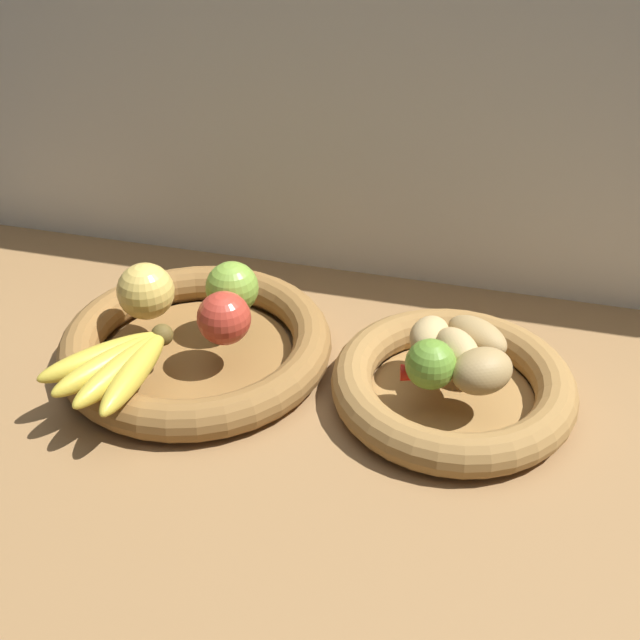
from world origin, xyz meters
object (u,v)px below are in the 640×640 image
object	(u,v)px
potato_large	(457,351)
chili_pepper	(451,374)
fruit_bowl_left	(197,345)
apple_red_right	(224,319)
lime_near	(431,364)
potato_oblong	(430,336)
banana_bunch_front	(118,364)
fruit_bowl_right	(453,386)
apple_golden_left	(146,291)
potato_small	(482,371)
apple_green_back	(232,288)
potato_back	(477,336)

from	to	relation	value
potato_large	chili_pepper	distance (cm)	2.96
fruit_bowl_left	potato_large	bearing A→B (deg)	0.00
apple_red_right	lime_near	size ratio (longest dim) A/B	1.14
potato_oblong	fruit_bowl_left	bearing A→B (deg)	-174.62
banana_bunch_front	fruit_bowl_right	bearing A→B (deg)	16.64
chili_pepper	apple_golden_left	bearing A→B (deg)	162.85
lime_near	fruit_bowl_right	bearing A→B (deg)	56.31
potato_small	potato_large	distance (cm)	4.46
fruit_bowl_left	apple_green_back	distance (cm)	8.62
fruit_bowl_left	potato_small	size ratio (longest dim) A/B	4.78
potato_back	chili_pepper	distance (cm)	7.32
apple_golden_left	potato_back	distance (cm)	41.73
fruit_bowl_left	apple_golden_left	bearing A→B (deg)	170.34
fruit_bowl_left	potato_oblong	distance (cm)	29.79
fruit_bowl_left	chili_pepper	size ratio (longest dim) A/B	3.03
fruit_bowl_left	potato_large	xyz separation A→B (cm)	(32.82, 0.00, 5.09)
fruit_bowl_left	apple_golden_left	world-z (taller)	apple_golden_left
apple_golden_left	chili_pepper	distance (cm)	39.61
fruit_bowl_left	apple_green_back	bearing A→B (deg)	56.14
fruit_bowl_right	apple_green_back	bearing A→B (deg)	170.22
potato_back	lime_near	size ratio (longest dim) A/B	1.43
potato_small	potato_large	world-z (taller)	potato_small
apple_red_right	apple_golden_left	world-z (taller)	apple_golden_left
apple_green_back	potato_oblong	distance (cm)	26.01
apple_green_back	potato_small	bearing A→B (deg)	-14.17
potato_small	potato_back	distance (cm)	7.60
potato_large	chili_pepper	size ratio (longest dim) A/B	0.64
apple_green_back	banana_bunch_front	xyz separation A→B (cm)	(-8.12, -16.29, -1.90)
potato_small	lime_near	size ratio (longest dim) A/B	1.25
potato_back	potato_large	bearing A→B (deg)	-114.44
potato_small	potato_oblong	xyz separation A→B (cm)	(-6.70, 5.91, -0.45)
banana_bunch_front	potato_large	xyz separation A→B (cm)	(37.54, 11.22, 0.91)
apple_golden_left	potato_oblong	size ratio (longest dim) A/B	1.15
banana_bunch_front	chili_pepper	size ratio (longest dim) A/B	1.46
fruit_bowl_right	potato_large	size ratio (longest dim) A/B	3.95
fruit_bowl_right	apple_golden_left	xyz separation A→B (cm)	(-39.60, 1.15, 6.30)
banana_bunch_front	chili_pepper	bearing A→B (deg)	13.07
fruit_bowl_right	chili_pepper	world-z (taller)	chili_pepper
lime_near	fruit_bowl_left	bearing A→B (deg)	172.81
chili_pepper	apple_red_right	bearing A→B (deg)	166.48
potato_oblong	chili_pepper	world-z (taller)	potato_oblong
apple_red_right	potato_large	world-z (taller)	apple_red_right
chili_pepper	apple_green_back	bearing A→B (deg)	153.58
potato_large	lime_near	world-z (taller)	lime_near
fruit_bowl_left	potato_back	xyz separation A→B (cm)	(34.79, 4.33, 4.66)
potato_large	apple_golden_left	bearing A→B (deg)	178.33
potato_back	potato_oblong	bearing A→B (deg)	-164.05
fruit_bowl_right	lime_near	distance (cm)	7.21
banana_bunch_front	lime_near	size ratio (longest dim) A/B	2.89
potato_small	chili_pepper	distance (cm)	3.81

